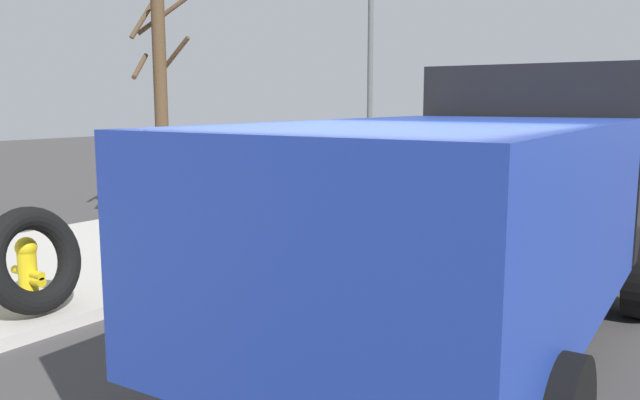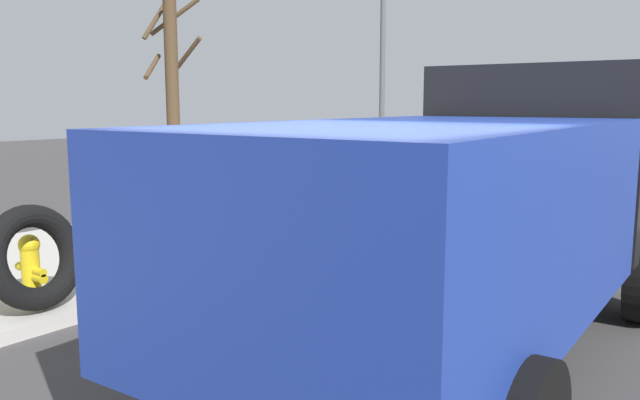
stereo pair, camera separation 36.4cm
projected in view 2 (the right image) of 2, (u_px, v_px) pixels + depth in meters
The scene contains 5 objects.
fire_hydrant at pixel (31, 266), 7.84m from camera, with size 0.25×0.57×0.83m.
loose_tire at pixel (34, 257), 7.47m from camera, with size 1.24×1.24×0.27m, color black.
dump_truck_blue at pixel (479, 200), 6.37m from camera, with size 7.10×3.04×3.00m.
bare_tree at pixel (173, 104), 12.91m from camera, with size 1.33×1.16×4.75m.
street_light_pole at pixel (383, 57), 14.01m from camera, with size 0.12×0.12×6.76m, color #595B5E.
Camera 2 is at (-3.75, -2.60, 2.56)m, focal length 36.22 mm.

